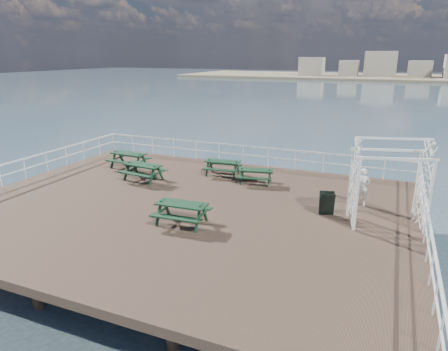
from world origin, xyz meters
TOP-DOWN VIEW (x-y plane):
  - ground at (0.00, 0.00)m, footprint 18.00×14.00m
  - sea_backdrop at (12.54, 134.07)m, footprint 300.00×300.00m
  - railing at (-0.07, 2.57)m, footprint 17.77×13.76m
  - picnic_table_a at (-5.46, 3.77)m, footprint 2.01×1.65m
  - picnic_table_b at (-0.23, 4.49)m, footprint 1.87×1.56m
  - picnic_table_c at (1.74, 3.88)m, footprint 1.83×1.59m
  - picnic_table_d at (-3.47, 2.19)m, footprint 2.04×1.72m
  - picnic_table_e at (0.79, -1.71)m, footprint 1.93×1.59m
  - trellis_arbor at (7.60, 1.10)m, footprint 2.86×2.01m
  - sandwich_board at (5.51, 1.21)m, footprint 0.65×0.54m
  - person at (6.65, 2.84)m, footprint 0.59×0.41m

SIDE VIEW (x-z plane):
  - sea_backdrop at x=12.54m, z-range -5.11..4.09m
  - ground at x=0.00m, z-range -0.30..0.00m
  - sandwich_board at x=5.51m, z-range -0.01..0.91m
  - picnic_table_c at x=1.74m, z-range 0.11..0.89m
  - picnic_table_b at x=-0.23m, z-range 0.12..0.97m
  - picnic_table_e at x=0.79m, z-range 0.13..1.03m
  - picnic_table_d at x=-3.47m, z-range 0.13..1.05m
  - picnic_table_a at x=-5.46m, z-range 0.13..1.07m
  - person at x=6.65m, z-range 0.00..1.53m
  - railing at x=-0.07m, z-range 0.32..1.42m
  - trellis_arbor at x=7.60m, z-range -0.18..3.03m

